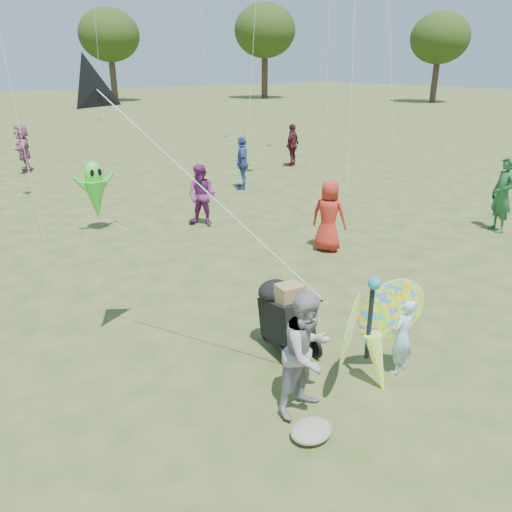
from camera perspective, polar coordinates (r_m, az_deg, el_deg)
The scene contains 14 objects.
ground at distance 7.38m, azimuth 8.55°, elevation -11.02°, with size 160.00×160.00×0.00m, color #51592B.
child_girl at distance 6.92m, azimuth 16.32°, elevation -8.77°, with size 0.40×0.26×1.09m, color #ACD0F4.
adult_man at distance 5.90m, azimuth 5.88°, elevation -10.97°, with size 0.75×0.58×1.54m, color gray.
grey_bag at distance 5.91m, azimuth 6.33°, elevation -19.22°, with size 0.51×0.41×0.16m, color gray.
crowd_a at distance 11.02m, azimuth 8.32°, elevation 4.54°, with size 0.77×0.50×1.57m, color #AB261B.
crowd_c at distance 16.56m, azimuth -1.58°, elevation 10.58°, with size 1.01×0.42×1.72m, color #324C8A.
crowd_e at distance 12.71m, azimuth -6.21°, elevation 6.85°, with size 0.76×0.59×1.57m, color #6E246B.
crowd_f at distance 13.58m, azimuth 26.36°, elevation 6.31°, with size 0.67×0.44×1.85m, color #225C30.
crowd_h at distance 20.52m, azimuth 4.18°, elevation 12.53°, with size 0.98×0.41×1.67m, color #45171F.
crowd_j at distance 21.25m, azimuth -25.08°, elevation 11.08°, with size 1.65×0.52×1.77m, color #A55E7F.
jogging_stroller at distance 7.07m, azimuth 3.23°, elevation -6.59°, with size 0.59×1.09×1.09m.
butterfly_kite at distance 6.46m, azimuth 13.28°, elevation -8.63°, with size 1.74×0.75×1.71m.
delta_kite_rig at distance 6.32m, azimuth -17.59°, elevation 17.54°, with size 2.12×2.58×2.80m.
alien_kite at distance 12.75m, azimuth -17.86°, elevation 6.87°, with size 1.12×0.69×1.74m.
Camera 1 is at (-4.63, -4.22, 3.90)m, focal length 35.00 mm.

